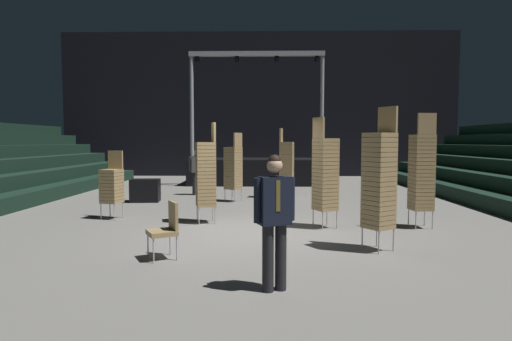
# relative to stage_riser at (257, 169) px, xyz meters

# --- Properties ---
(ground_plane) EXTENTS (22.00, 30.00, 0.10)m
(ground_plane) POSITION_rel_stage_riser_xyz_m (0.00, -10.60, -0.72)
(ground_plane) COLOR slate
(arena_end_wall) EXTENTS (22.00, 0.30, 8.00)m
(arena_end_wall) POSITION_rel_stage_riser_xyz_m (0.00, 4.40, 3.33)
(arena_end_wall) COLOR black
(arena_end_wall) RESTS_ON ground_plane
(stage_riser) EXTENTS (6.11, 2.79, 5.78)m
(stage_riser) POSITION_rel_stage_riser_xyz_m (0.00, 0.00, 0.00)
(stage_riser) COLOR black
(stage_riser) RESTS_ON ground_plane
(man_with_tie) EXTENTS (0.56, 0.36, 1.78)m
(man_with_tie) POSITION_rel_stage_riser_xyz_m (0.49, -14.03, 0.34)
(man_with_tie) COLOR black
(man_with_tie) RESTS_ON ground_plane
(chair_stack_front_left) EXTENTS (0.61, 0.61, 2.56)m
(chair_stack_front_left) POSITION_rel_stage_riser_xyz_m (2.39, -11.94, 0.61)
(chair_stack_front_left) COLOR #B2B5BA
(chair_stack_front_left) RESTS_ON ground_plane
(chair_stack_front_right) EXTENTS (0.48, 0.48, 2.56)m
(chair_stack_front_right) POSITION_rel_stage_riser_xyz_m (3.87, -9.93, 0.61)
(chair_stack_front_right) COLOR #B2B5BA
(chair_stack_front_right) RESTS_ON ground_plane
(chair_stack_mid_left) EXTENTS (0.53, 0.53, 1.71)m
(chair_stack_mid_left) POSITION_rel_stage_riser_xyz_m (-3.48, -8.96, 0.19)
(chair_stack_mid_left) COLOR #B2B5BA
(chair_stack_mid_left) RESTS_ON ground_plane
(chair_stack_mid_right) EXTENTS (0.54, 0.54, 2.39)m
(chair_stack_mid_right) POSITION_rel_stage_riser_xyz_m (-1.04, -9.45, 0.52)
(chair_stack_mid_right) COLOR #B2B5BA
(chair_stack_mid_right) RESTS_ON ground_plane
(chair_stack_mid_centre) EXTENTS (0.52, 0.52, 2.39)m
(chair_stack_mid_centre) POSITION_rel_stage_riser_xyz_m (1.09, -5.07, 0.52)
(chair_stack_mid_centre) COLOR #B2B5BA
(chair_stack_mid_centre) RESTS_ON ground_plane
(chair_stack_rear_left) EXTENTS (0.61, 0.61, 2.22)m
(chair_stack_rear_left) POSITION_rel_stage_riser_xyz_m (-0.66, -5.84, 0.44)
(chair_stack_rear_left) COLOR #B2B5BA
(chair_stack_rear_left) RESTS_ON ground_plane
(chair_stack_rear_right) EXTENTS (0.59, 0.59, 2.48)m
(chair_stack_rear_right) POSITION_rel_stage_riser_xyz_m (1.71, -9.96, 0.56)
(chair_stack_rear_right) COLOR #B2B5BA
(chair_stack_rear_right) RESTS_ON ground_plane
(crew_worker_near_stage) EXTENTS (0.57, 0.34, 1.68)m
(crew_worker_near_stage) POSITION_rel_stage_riser_xyz_m (-2.11, -4.22, 0.27)
(crew_worker_near_stage) COLOR black
(crew_worker_near_stage) RESTS_ON ground_plane
(equipment_road_case) EXTENTS (0.95, 0.67, 0.73)m
(equipment_road_case) POSITION_rel_stage_riser_xyz_m (-3.50, -5.97, -0.31)
(equipment_road_case) COLOR black
(equipment_road_case) RESTS_ON ground_plane
(loose_chair_near_man) EXTENTS (0.60, 0.60, 0.95)m
(loose_chair_near_man) POSITION_rel_stage_riser_xyz_m (-1.27, -12.54, -0.14)
(loose_chair_near_man) COLOR #B2B5BA
(loose_chair_near_man) RESTS_ON ground_plane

